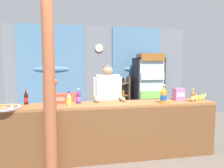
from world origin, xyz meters
TOP-DOWN VIEW (x-y plane):
  - ground_plane at (0.00, 1.24)m, footprint 8.06×8.06m
  - back_wall_curtained at (-0.04, 3.15)m, footprint 5.29×0.22m
  - stall_counter at (-0.12, 0.32)m, footprint 3.50×0.50m
  - timber_post at (-1.07, 0.07)m, footprint 0.20×0.18m
  - drink_fridge at (1.32, 2.55)m, footprint 0.77×0.67m
  - bottle_shelf_rack at (0.59, 2.85)m, footprint 0.48×0.28m
  - plastic_lawn_chair at (-0.81, 2.22)m, footprint 0.60×0.60m
  - shopkeeper at (-0.13, 0.81)m, footprint 0.54×0.42m
  - soda_bottle_orange_soda at (0.71, 0.25)m, footprint 0.10×0.10m
  - soda_bottle_cola at (-1.50, 0.59)m, footprint 0.06×0.06m
  - soda_bottle_lime_soda at (-0.82, 0.38)m, footprint 0.07×0.07m
  - soda_bottle_grape_soda at (-0.67, 0.51)m, footprint 0.08×0.08m
  - soda_bottle_iced_tea at (1.28, 0.31)m, footprint 0.07×0.07m
  - snack_box_crackers at (-0.99, 0.56)m, footprint 0.23×0.13m
  - snack_box_wafer at (1.11, 0.50)m, footprint 0.17×0.16m
  - pastry_tray at (-1.72, 0.29)m, footprint 0.45×0.45m
  - banana_bunch at (1.48, 0.41)m, footprint 0.27×0.06m

SIDE VIEW (x-z plane):
  - ground_plane at x=0.00m, z-range 0.00..0.00m
  - plastic_lawn_chair at x=-0.81m, z-range 0.06..0.92m
  - stall_counter at x=-0.12m, z-range 0.11..1.03m
  - bottle_shelf_rack at x=0.59m, z-range 0.03..1.25m
  - pastry_tray at x=-1.72m, z-range 0.91..0.98m
  - shopkeeper at x=-0.13m, z-range 0.20..1.76m
  - banana_bunch at x=1.48m, z-range 0.90..1.07m
  - snack_box_crackers at x=-0.99m, z-range 0.93..1.09m
  - soda_bottle_lime_soda at x=-0.82m, z-range 0.91..1.13m
  - soda_bottle_iced_tea at x=1.28m, z-range 0.91..1.14m
  - drink_fridge at x=1.32m, z-range 0.10..1.96m
  - soda_bottle_cola at x=-1.50m, z-range 0.91..1.16m
  - soda_bottle_grape_soda at x=-0.67m, z-range 0.91..1.16m
  - snack_box_wafer at x=1.11m, z-range 0.93..1.14m
  - soda_bottle_orange_soda at x=0.71m, z-range 0.90..1.22m
  - timber_post at x=-1.07m, z-range -0.05..2.49m
  - back_wall_curtained at x=-0.04m, z-range 0.03..2.72m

